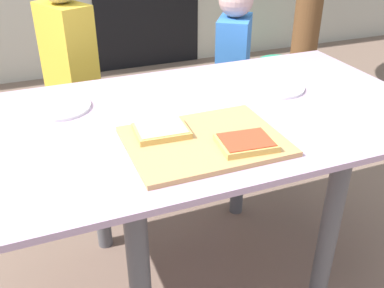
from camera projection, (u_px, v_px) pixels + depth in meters
The scene contains 10 objects.
ground_plane at pixel (200, 274), 1.72m from camera, with size 16.00×16.00×0.00m, color #725B4E.
dining_table at pixel (202, 145), 1.43m from camera, with size 1.46×0.83×0.70m.
cutting_board at pixel (204, 141), 1.20m from camera, with size 0.42×0.32×0.01m, color tan.
pizza_slice_near_right at pixel (246, 143), 1.16m from camera, with size 0.16×0.13×0.02m.
pizza_slice_far_left at pixel (161, 130), 1.22m from camera, with size 0.15×0.13×0.02m.
plate_white_right at pixel (275, 87), 1.55m from camera, with size 0.21×0.21×0.01m, color white.
plate_white_left at pixel (58, 107), 1.40m from camera, with size 0.21×0.21×0.01m, color white.
child_left at pixel (71, 75), 1.89m from camera, with size 0.23×0.28×1.09m.
child_right at pixel (232, 73), 2.12m from camera, with size 0.25×0.28×0.97m.
garden_hose_coil at pixel (279, 62), 3.89m from camera, with size 0.37×0.37×0.03m, color #2BA879.
Camera 1 is at (-0.49, -1.15, 1.29)m, focal length 40.93 mm.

